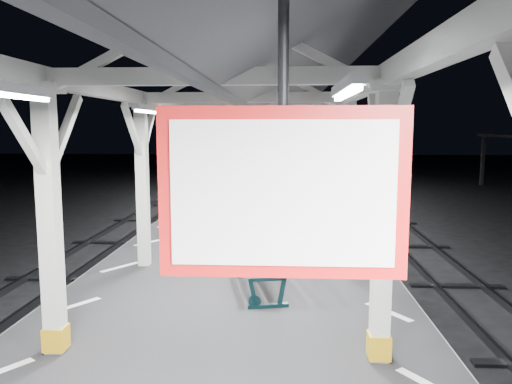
{
  "coord_description": "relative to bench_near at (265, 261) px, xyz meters",
  "views": [
    {
      "loc": [
        0.84,
        -11.81,
        3.79
      ],
      "look_at": [
        0.15,
        0.54,
        2.2
      ],
      "focal_mm": 35.0,
      "sensor_mm": 36.0,
      "label": 1
    }
  ],
  "objects": [
    {
      "name": "hazard_stripes_left",
      "position": [
        -2.98,
        3.46,
        -0.52
      ],
      "size": [
        1.0,
        48.0,
        0.01
      ],
      "primitive_type": "cube",
      "color": "silver",
      "rests_on": "platform"
    },
    {
      "name": "hazard_stripes_right",
      "position": [
        1.92,
        3.46,
        -0.52
      ],
      "size": [
        1.0,
        48.0,
        0.01
      ],
      "primitive_type": "cube",
      "color": "silver",
      "rests_on": "platform"
    },
    {
      "name": "track_right",
      "position": [
        4.47,
        3.46,
        -1.44
      ],
      "size": [
        2.2,
        60.0,
        0.16
      ],
      "color": "#2D2D33",
      "rests_on": "ground"
    },
    {
      "name": "canopy",
      "position": [
        -0.53,
        3.44,
        3.04
      ],
      "size": [
        5.4,
        49.0,
        4.65
      ],
      "color": "silver",
      "rests_on": "platform"
    },
    {
      "name": "platform",
      "position": [
        -0.53,
        3.46,
        -1.02
      ],
      "size": [
        6.0,
        50.0,
        1.0
      ],
      "primitive_type": "cube",
      "color": "black",
      "rests_on": "ground"
    },
    {
      "name": "bench_near",
      "position": [
        0.0,
        0.0,
        0.0
      ],
      "size": [
        1.02,
        1.89,
        0.97
      ],
      "rotation": [
        0.0,
        0.0,
        0.21
      ],
      "color": "black",
      "rests_on": "platform"
    },
    {
      "name": "bench_mid",
      "position": [
        -0.56,
        7.62,
        0.03
      ],
      "size": [
        0.83,
        1.95,
        1.03
      ],
      "rotation": [
        0.0,
        0.0,
        0.06
      ],
      "color": "black",
      "rests_on": "platform"
    },
    {
      "name": "bench_far",
      "position": [
        -0.41,
        9.0,
        -0.03
      ],
      "size": [
        0.67,
        1.71,
        0.92
      ],
      "rotation": [
        0.0,
        0.0,
        -0.02
      ],
      "color": "black",
      "rests_on": "platform"
    },
    {
      "name": "ground",
      "position": [
        -0.53,
        3.46,
        -1.52
      ],
      "size": [
        120.0,
        120.0,
        0.0
      ],
      "primitive_type": "plane",
      "color": "black",
      "rests_on": "ground"
    },
    {
      "name": "track_left",
      "position": [
        -5.53,
        3.46,
        -1.44
      ],
      "size": [
        2.2,
        60.0,
        0.16
      ],
      "color": "#2D2D33",
      "rests_on": "ground"
    }
  ]
}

